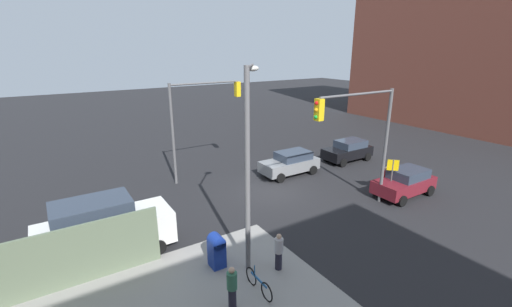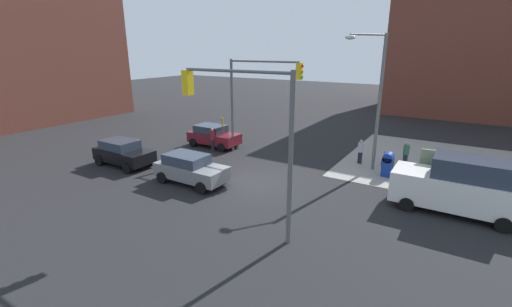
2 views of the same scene
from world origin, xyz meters
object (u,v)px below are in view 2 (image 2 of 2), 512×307
object	(u,v)px
traffic_signal_se_corner	(245,120)
street_lamp_corner	(375,93)
pedestrian_crossing	(213,139)
sedan_gray	(191,168)
hatchback_maroon	(213,136)
bicycle_leaning_on_fence	(384,159)
traffic_signal_nw_corner	(257,89)
mailbox_blue	(388,164)
van_white_delivery	(459,186)
pedestrian_walking_north	(406,154)
hatchback_black	(123,152)
pedestrian_waiting	(360,151)

from	to	relation	value
traffic_signal_se_corner	street_lamp_corner	world-z (taller)	street_lamp_corner
pedestrian_crossing	street_lamp_corner	bearing A→B (deg)	-98.23
traffic_signal_se_corner	sedan_gray	bearing A→B (deg)	153.79
hatchback_maroon	bicycle_leaning_on_fence	size ratio (longest dim) A/B	2.25
traffic_signal_nw_corner	bicycle_leaning_on_fence	xyz separation A→B (m)	(8.02, 2.70, -4.28)
bicycle_leaning_on_fence	street_lamp_corner	bearing A→B (deg)	-110.14
mailbox_blue	van_white_delivery	size ratio (longest dim) A/B	0.26
street_lamp_corner	bicycle_leaning_on_fence	xyz separation A→B (m)	(0.62, 1.69, -4.35)
mailbox_blue	sedan_gray	xyz separation A→B (m)	(-9.07, -6.82, 0.08)
mailbox_blue	van_white_delivery	distance (m)	4.90
hatchback_maroon	bicycle_leaning_on_fence	distance (m)	12.32
street_lamp_corner	sedan_gray	bearing A→B (deg)	-136.96
traffic_signal_se_corner	sedan_gray	world-z (taller)	traffic_signal_se_corner
van_white_delivery	pedestrian_walking_north	xyz separation A→B (m)	(-3.07, 5.60, -0.45)
pedestrian_walking_north	bicycle_leaning_on_fence	bearing A→B (deg)	-28.54
traffic_signal_se_corner	sedan_gray	distance (m)	7.14
hatchback_black	mailbox_blue	bearing A→B (deg)	24.73
hatchback_maroon	pedestrian_waiting	world-z (taller)	hatchback_maroon
traffic_signal_nw_corner	traffic_signal_se_corner	world-z (taller)	same
mailbox_blue	pedestrian_crossing	world-z (taller)	pedestrian_crossing
pedestrian_waiting	pedestrian_walking_north	world-z (taller)	pedestrian_walking_north
traffic_signal_se_corner	hatchback_black	distance (m)	12.07
sedan_gray	bicycle_leaning_on_fence	distance (m)	12.38
pedestrian_walking_north	bicycle_leaning_on_fence	world-z (taller)	pedestrian_walking_north
van_white_delivery	pedestrian_walking_north	distance (m)	6.40
traffic_signal_nw_corner	pedestrian_waiting	bearing A→B (deg)	16.80
traffic_signal_se_corner	pedestrian_waiting	distance (m)	11.75
traffic_signal_nw_corner	hatchback_maroon	xyz separation A→B (m)	(-4.03, 0.20, -3.79)
traffic_signal_nw_corner	pedestrian_crossing	bearing A→B (deg)	-168.29
traffic_signal_se_corner	sedan_gray	size ratio (longest dim) A/B	1.57
pedestrian_crossing	pedestrian_walking_north	xyz separation A→B (m)	(12.60, 3.60, -0.03)
traffic_signal_se_corner	mailbox_blue	distance (m)	10.87
mailbox_blue	pedestrian_waiting	xyz separation A→B (m)	(-2.00, 1.50, 0.06)
traffic_signal_nw_corner	pedestrian_waiting	xyz separation A→B (m)	(6.62, 2.00, -3.81)
traffic_signal_se_corner	pedestrian_waiting	size ratio (longest dim) A/B	4.09
mailbox_blue	pedestrian_crossing	distance (m)	12.06
pedestrian_crossing	bicycle_leaning_on_fence	bearing A→B (deg)	-90.62
hatchback_maroon	mailbox_blue	bearing A→B (deg)	1.34
bicycle_leaning_on_fence	traffic_signal_se_corner	bearing A→B (deg)	-104.49
hatchback_maroon	sedan_gray	xyz separation A→B (m)	(3.59, -6.53, 0.00)
traffic_signal_nw_corner	van_white_delivery	distance (m)	13.03
hatchback_maroon	bicycle_leaning_on_fence	xyz separation A→B (m)	(12.06, 2.49, -0.50)
van_white_delivery	mailbox_blue	bearing A→B (deg)	138.93
traffic_signal_nw_corner	bicycle_leaning_on_fence	size ratio (longest dim) A/B	3.71
bicycle_leaning_on_fence	hatchback_maroon	bearing A→B (deg)	-168.32
traffic_signal_nw_corner	hatchback_maroon	bearing A→B (deg)	177.10
street_lamp_corner	mailbox_blue	world-z (taller)	street_lamp_corner
hatchback_black	pedestrian_crossing	size ratio (longest dim) A/B	2.39
pedestrian_walking_north	street_lamp_corner	bearing A→B (deg)	8.01
hatchback_maroon	hatchback_black	world-z (taller)	same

